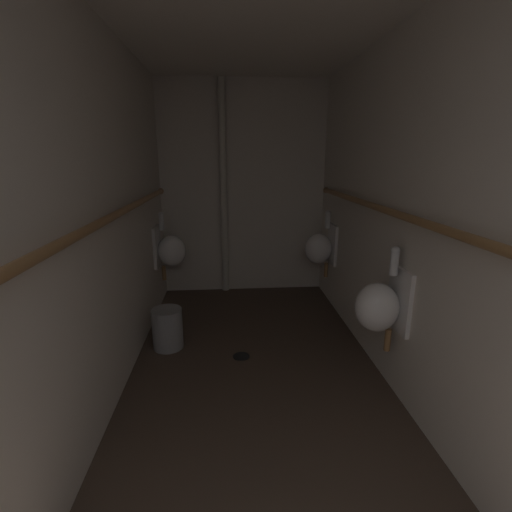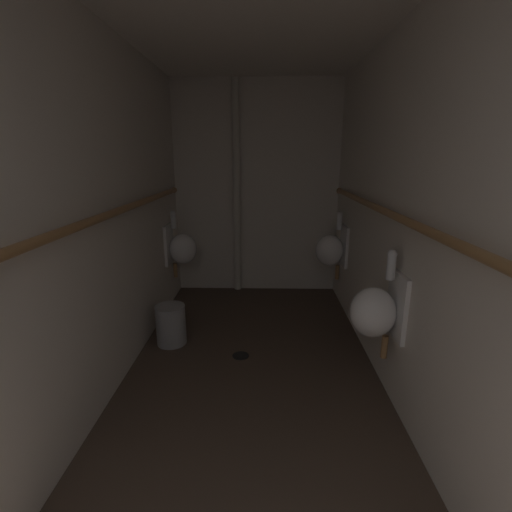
% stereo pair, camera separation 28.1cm
% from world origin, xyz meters
% --- Properties ---
extents(floor, '(2.07, 4.46, 0.08)m').
position_xyz_m(floor, '(0.00, 2.17, -0.04)').
color(floor, '#47382D').
rests_on(floor, ground).
extents(wall_left, '(0.06, 4.46, 2.49)m').
position_xyz_m(wall_left, '(-1.01, 2.17, 1.25)').
color(wall_left, silver).
rests_on(wall_left, ground).
extents(wall_right, '(0.06, 4.46, 2.49)m').
position_xyz_m(wall_right, '(1.01, 2.17, 1.25)').
color(wall_right, silver).
rests_on(wall_right, ground).
extents(wall_back, '(2.07, 0.06, 2.49)m').
position_xyz_m(wall_back, '(0.00, 4.37, 1.25)').
color(wall_back, silver).
rests_on(wall_back, ground).
extents(urinal_left_mid, '(0.32, 0.30, 0.76)m').
position_xyz_m(urinal_left_mid, '(-0.83, 3.84, 0.66)').
color(urinal_left_mid, white).
extents(urinal_right_mid, '(0.32, 0.30, 0.76)m').
position_xyz_m(urinal_right_mid, '(0.83, 2.17, 0.66)').
color(urinal_right_mid, white).
extents(urinal_right_far, '(0.32, 0.30, 0.76)m').
position_xyz_m(urinal_right_far, '(0.83, 3.81, 0.66)').
color(urinal_right_far, white).
extents(supply_pipe_left, '(0.06, 3.71, 0.06)m').
position_xyz_m(supply_pipe_left, '(-0.92, 2.22, 1.27)').
color(supply_pipe_left, '#9E7042').
extents(supply_pipe_right, '(0.06, 3.70, 0.06)m').
position_xyz_m(supply_pipe_right, '(0.92, 2.19, 1.27)').
color(supply_pipe_right, '#9E7042').
extents(standpipe_back_wall, '(0.09, 0.09, 2.44)m').
position_xyz_m(standpipe_back_wall, '(-0.24, 4.26, 1.25)').
color(standpipe_back_wall, beige).
rests_on(standpipe_back_wall, ground).
extents(floor_drain, '(0.14, 0.14, 0.01)m').
position_xyz_m(floor_drain, '(-0.10, 2.70, 0.00)').
color(floor_drain, black).
rests_on(floor_drain, ground).
extents(waste_bin, '(0.26, 0.26, 0.36)m').
position_xyz_m(waste_bin, '(-0.74, 2.91, 0.18)').
color(waste_bin, gray).
rests_on(waste_bin, ground).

